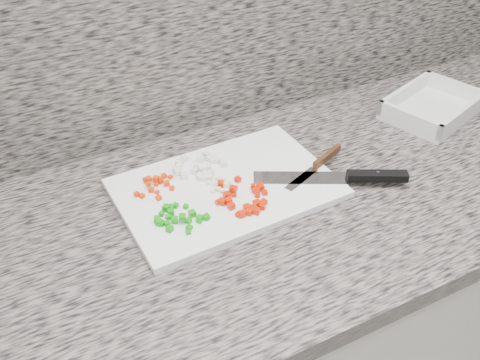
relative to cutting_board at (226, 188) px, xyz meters
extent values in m
cube|color=white|center=(0.05, -0.06, -0.48)|extent=(3.92, 0.62, 0.86)
cube|color=#6A645D|center=(0.05, -0.06, -0.03)|extent=(3.96, 0.64, 0.04)
cube|color=white|center=(0.00, 0.00, 0.00)|extent=(0.42, 0.29, 0.01)
cube|color=red|center=(-0.13, 0.02, 0.01)|extent=(0.01, 0.01, 0.01)
cube|color=red|center=(-0.11, 0.06, 0.02)|extent=(0.01, 0.01, 0.01)
cube|color=red|center=(-0.10, 0.05, 0.01)|extent=(0.01, 0.01, 0.01)
cube|color=red|center=(-0.14, 0.05, 0.01)|extent=(0.01, 0.01, 0.01)
cube|color=red|center=(-0.13, 0.07, 0.02)|extent=(0.01, 0.01, 0.01)
cube|color=red|center=(-0.11, 0.07, 0.01)|extent=(0.01, 0.01, 0.01)
cube|color=red|center=(-0.10, 0.08, 0.01)|extent=(0.01, 0.01, 0.01)
cube|color=red|center=(-0.12, 0.07, 0.02)|extent=(0.01, 0.01, 0.01)
cube|color=red|center=(-0.10, 0.04, 0.01)|extent=(0.01, 0.01, 0.01)
cube|color=red|center=(-0.09, 0.07, 0.01)|extent=(0.01, 0.01, 0.01)
cube|color=red|center=(-0.13, 0.04, 0.01)|extent=(0.01, 0.01, 0.01)
cube|color=red|center=(-0.14, 0.08, 0.01)|extent=(0.01, 0.01, 0.01)
cube|color=red|center=(-0.14, 0.06, 0.02)|extent=(0.01, 0.01, 0.01)
cube|color=red|center=(-0.12, 0.06, 0.01)|extent=(0.01, 0.01, 0.01)
cube|color=red|center=(-0.16, 0.04, 0.01)|extent=(0.01, 0.01, 0.01)
cube|color=red|center=(-0.17, 0.05, 0.01)|extent=(0.01, 0.01, 0.01)
cube|color=silver|center=(-0.06, 0.10, 0.01)|extent=(0.02, 0.02, 0.01)
cube|color=silver|center=(-0.07, 0.08, 0.01)|extent=(0.01, 0.01, 0.01)
cube|color=silver|center=(-0.02, 0.03, 0.01)|extent=(0.02, 0.02, 0.01)
cube|color=silver|center=(-0.03, 0.07, 0.02)|extent=(0.01, 0.01, 0.01)
cube|color=silver|center=(0.01, 0.08, 0.01)|extent=(0.01, 0.01, 0.01)
cube|color=silver|center=(-0.04, 0.05, 0.01)|extent=(0.01, 0.01, 0.01)
cube|color=silver|center=(-0.04, 0.07, 0.01)|extent=(0.02, 0.02, 0.01)
cube|color=silver|center=(-0.04, 0.04, 0.01)|extent=(0.01, 0.01, 0.01)
cube|color=silver|center=(0.01, 0.11, 0.01)|extent=(0.02, 0.02, 0.01)
cube|color=silver|center=(-0.06, 0.06, 0.01)|extent=(0.02, 0.02, 0.01)
cube|color=silver|center=(-0.03, 0.03, 0.01)|extent=(0.02, 0.02, 0.01)
cube|color=silver|center=(-0.04, 0.11, 0.01)|extent=(0.01, 0.01, 0.01)
cube|color=silver|center=(-0.01, 0.10, 0.01)|extent=(0.02, 0.02, 0.01)
cube|color=silver|center=(-0.01, 0.10, 0.01)|extent=(0.02, 0.02, 0.01)
cube|color=silver|center=(-0.07, 0.08, 0.01)|extent=(0.02, 0.02, 0.01)
cube|color=silver|center=(-0.07, 0.09, 0.01)|extent=(0.01, 0.01, 0.01)
cube|color=silver|center=(-0.01, 0.06, 0.01)|extent=(0.02, 0.02, 0.01)
cube|color=silver|center=(-0.02, 0.03, 0.01)|extent=(0.02, 0.02, 0.01)
cube|color=silver|center=(-0.04, 0.04, 0.01)|extent=(0.01, 0.01, 0.01)
cube|color=silver|center=(0.03, 0.06, 0.01)|extent=(0.02, 0.02, 0.01)
cube|color=silver|center=(0.01, 0.09, 0.01)|extent=(0.02, 0.02, 0.01)
cube|color=silver|center=(-0.06, 0.09, 0.01)|extent=(0.02, 0.02, 0.01)
cube|color=silver|center=(-0.02, 0.04, 0.01)|extent=(0.02, 0.02, 0.01)
cube|color=silver|center=(-0.01, 0.04, 0.01)|extent=(0.01, 0.01, 0.01)
cube|color=silver|center=(0.02, 0.08, 0.01)|extent=(0.01, 0.01, 0.01)
cube|color=silver|center=(-0.03, 0.06, 0.02)|extent=(0.01, 0.01, 0.01)
cube|color=silver|center=(-0.03, 0.03, 0.01)|extent=(0.01, 0.01, 0.01)
cube|color=silver|center=(-0.02, 0.04, 0.01)|extent=(0.01, 0.01, 0.01)
cube|color=#128A0C|center=(-0.11, -0.07, 0.01)|extent=(0.01, 0.01, 0.01)
cube|color=#128A0C|center=(-0.13, -0.05, 0.01)|extent=(0.02, 0.02, 0.01)
cube|color=#128A0C|center=(-0.16, -0.05, 0.01)|extent=(0.01, 0.01, 0.01)
cube|color=#128A0C|center=(-0.15, -0.07, 0.01)|extent=(0.01, 0.01, 0.01)
cube|color=#128A0C|center=(-0.11, -0.08, 0.01)|extent=(0.01, 0.01, 0.01)
cube|color=#128A0C|center=(-0.14, -0.04, 0.01)|extent=(0.01, 0.01, 0.01)
cube|color=#128A0C|center=(-0.12, -0.02, 0.01)|extent=(0.01, 0.01, 0.01)
cube|color=#128A0C|center=(-0.11, -0.02, 0.01)|extent=(0.01, 0.01, 0.01)
cube|color=#128A0C|center=(-0.12, -0.09, 0.01)|extent=(0.01, 0.01, 0.01)
cube|color=#128A0C|center=(-0.07, -0.07, 0.01)|extent=(0.01, 0.01, 0.01)
cube|color=#128A0C|center=(-0.09, -0.07, 0.01)|extent=(0.01, 0.01, 0.01)
cube|color=#128A0C|center=(-0.15, -0.05, 0.01)|extent=(0.01, 0.01, 0.01)
cube|color=#128A0C|center=(-0.09, -0.07, 0.01)|extent=(0.01, 0.01, 0.01)
cube|color=#128A0C|center=(-0.16, -0.04, 0.01)|extent=(0.01, 0.01, 0.01)
cube|color=#128A0C|center=(-0.12, -0.06, 0.02)|extent=(0.02, 0.02, 0.01)
cube|color=#128A0C|center=(-0.08, -0.07, 0.01)|extent=(0.01, 0.01, 0.01)
cube|color=#128A0C|center=(-0.13, -0.03, 0.01)|extent=(0.01, 0.01, 0.01)
cube|color=#128A0C|center=(-0.14, -0.06, 0.01)|extent=(0.01, 0.01, 0.01)
cube|color=#128A0C|center=(-0.13, -0.02, 0.01)|extent=(0.02, 0.02, 0.01)
cube|color=#128A0C|center=(-0.09, -0.05, 0.01)|extent=(0.01, 0.01, 0.01)
cube|color=#128A0C|center=(-0.16, -0.05, 0.01)|extent=(0.01, 0.01, 0.01)
cube|color=#128A0C|center=(-0.14, -0.03, 0.01)|extent=(0.01, 0.01, 0.01)
cube|color=#128A0C|center=(-0.10, -0.03, 0.01)|extent=(0.01, 0.01, 0.01)
cube|color=red|center=(0.01, -0.09, 0.01)|extent=(0.01, 0.01, 0.01)
cube|color=red|center=(0.01, -0.10, 0.01)|extent=(0.02, 0.02, 0.01)
cube|color=red|center=(0.00, -0.08, 0.01)|extent=(0.01, 0.01, 0.01)
cube|color=red|center=(-0.02, -0.04, 0.01)|extent=(0.01, 0.01, 0.01)
cube|color=red|center=(0.01, -0.09, 0.01)|extent=(0.02, 0.02, 0.01)
cube|color=red|center=(0.06, -0.03, 0.01)|extent=(0.01, 0.01, 0.01)
cube|color=red|center=(0.04, -0.03, 0.01)|extent=(0.01, 0.01, 0.01)
cube|color=red|center=(0.00, -0.04, 0.01)|extent=(0.01, 0.01, 0.01)
cube|color=red|center=(0.04, -0.05, 0.01)|extent=(0.01, 0.01, 0.01)
cube|color=red|center=(-0.01, -0.03, 0.01)|extent=(0.01, 0.01, 0.01)
cube|color=red|center=(0.04, -0.05, 0.01)|extent=(0.01, 0.01, 0.01)
cube|color=red|center=(-0.02, -0.07, 0.01)|extent=(0.01, 0.01, 0.01)
cube|color=red|center=(-0.03, -0.05, 0.01)|extent=(0.02, 0.02, 0.01)
cube|color=red|center=(0.00, -0.10, 0.01)|extent=(0.02, 0.02, 0.01)
cube|color=red|center=(-0.04, -0.04, 0.01)|extent=(0.01, 0.01, 0.01)
cube|color=red|center=(-0.02, -0.09, 0.01)|extent=(0.01, 0.01, 0.01)
cube|color=red|center=(0.04, -0.05, 0.01)|extent=(0.01, 0.01, 0.01)
cube|color=red|center=(0.01, -0.02, 0.01)|extent=(0.02, 0.02, 0.01)
cube|color=red|center=(0.05, -0.06, 0.01)|extent=(0.01, 0.01, 0.01)
cube|color=red|center=(-0.02, -0.09, 0.01)|extent=(0.01, 0.01, 0.01)
cube|color=red|center=(0.04, -0.06, 0.01)|extent=(0.01, 0.01, 0.01)
cube|color=red|center=(0.00, -0.03, 0.02)|extent=(0.01, 0.01, 0.01)
cube|color=red|center=(-0.02, -0.05, 0.01)|extent=(0.01, 0.01, 0.01)
cube|color=red|center=(0.02, -0.08, 0.01)|extent=(0.01, 0.01, 0.01)
cube|color=red|center=(0.04, -0.08, 0.01)|extent=(0.01, 0.01, 0.01)
cube|color=red|center=(0.05, -0.04, 0.01)|extent=(0.01, 0.01, 0.01)
cube|color=red|center=(-0.01, 0.00, 0.01)|extent=(0.02, 0.02, 0.01)
cube|color=red|center=(0.03, 0.00, 0.01)|extent=(0.01, 0.01, 0.01)
cube|color=red|center=(0.03, -0.09, 0.01)|extent=(0.02, 0.02, 0.01)
cube|color=beige|center=(-0.02, 0.01, 0.01)|extent=(0.01, 0.01, 0.01)
cube|color=beige|center=(-0.01, 0.02, 0.01)|extent=(0.01, 0.01, 0.01)
cube|color=beige|center=(-0.02, 0.00, 0.01)|extent=(0.01, 0.01, 0.01)
cube|color=beige|center=(-0.02, 0.03, 0.01)|extent=(0.01, 0.01, 0.01)
cube|color=beige|center=(0.00, 0.00, 0.01)|extent=(0.01, 0.01, 0.01)
cube|color=beige|center=(-0.02, -0.02, 0.01)|extent=(0.01, 0.01, 0.01)
cube|color=beige|center=(-0.03, -0.01, 0.01)|extent=(0.01, 0.01, 0.01)
cube|color=beige|center=(-0.02, -0.01, 0.01)|extent=(0.01, 0.01, 0.01)
cube|color=beige|center=(0.00, 0.01, 0.01)|extent=(0.01, 0.01, 0.01)
cube|color=beige|center=(0.01, 0.00, 0.01)|extent=(0.01, 0.01, 0.01)
cube|color=beige|center=(-0.03, 0.02, 0.01)|extent=(0.01, 0.01, 0.01)
cube|color=silver|center=(0.14, -0.05, 0.01)|extent=(0.18, 0.12, 0.00)
cube|color=black|center=(0.27, -0.12, 0.01)|extent=(0.12, 0.08, 0.02)
cylinder|color=silver|center=(0.27, -0.12, 0.02)|extent=(0.01, 0.01, 0.00)
cube|color=silver|center=(0.14, -0.05, 0.01)|extent=(0.09, 0.05, 0.00)
cube|color=#412410|center=(0.22, -0.02, 0.01)|extent=(0.09, 0.04, 0.02)
cylinder|color=silver|center=(0.22, -0.02, 0.02)|extent=(0.01, 0.01, 0.00)
cube|color=silver|center=(0.57, 0.04, 0.00)|extent=(0.26, 0.22, 0.01)
cube|color=silver|center=(0.54, 0.11, 0.02)|extent=(0.22, 0.08, 0.04)
cube|color=silver|center=(0.59, -0.03, 0.02)|extent=(0.22, 0.08, 0.04)
cube|color=silver|center=(0.67, 0.07, 0.02)|extent=(0.06, 0.16, 0.04)
cube|color=silver|center=(0.47, 0.01, 0.02)|extent=(0.06, 0.16, 0.04)
camera|label=1|loc=(-0.35, -0.74, 0.65)|focal=40.00mm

